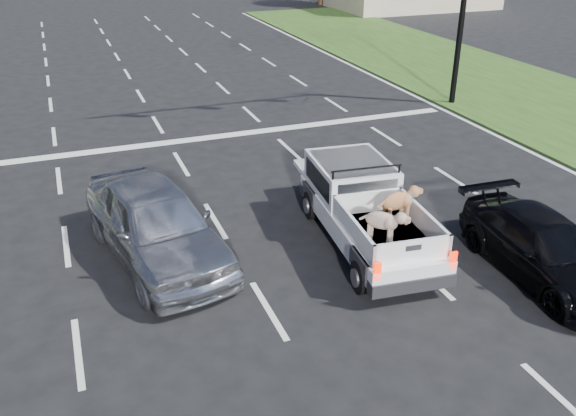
% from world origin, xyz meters
% --- Properties ---
extents(ground, '(160.00, 160.00, 0.00)m').
position_xyz_m(ground, '(0.00, 0.00, 0.00)').
color(ground, black).
rests_on(ground, ground).
extents(road_markings, '(17.75, 60.00, 0.01)m').
position_xyz_m(road_markings, '(0.00, 6.56, 0.01)').
color(road_markings, silver).
rests_on(road_markings, ground).
extents(pickup_truck, '(2.26, 5.05, 1.83)m').
position_xyz_m(pickup_truck, '(1.19, 1.79, 0.85)').
color(pickup_truck, black).
rests_on(pickup_truck, ground).
extents(silver_sedan, '(2.92, 5.32, 1.71)m').
position_xyz_m(silver_sedan, '(-3.35, 2.69, 0.86)').
color(silver_sedan, '#A9AAB0').
rests_on(silver_sedan, ground).
extents(black_coupe, '(1.97, 4.42, 1.26)m').
position_xyz_m(black_coupe, '(3.99, -0.81, 0.63)').
color(black_coupe, black).
rests_on(black_coupe, ground).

